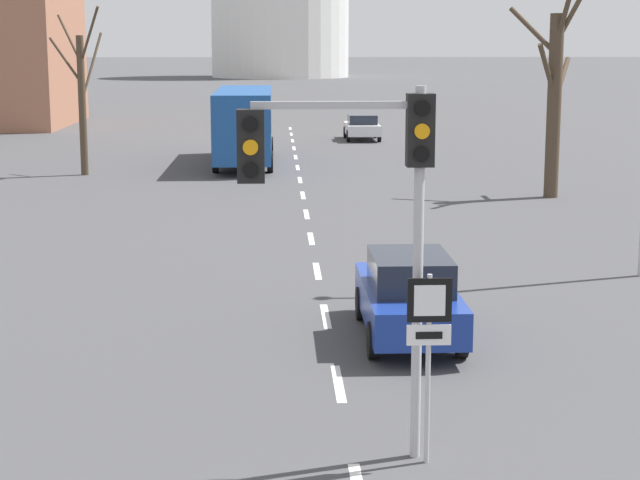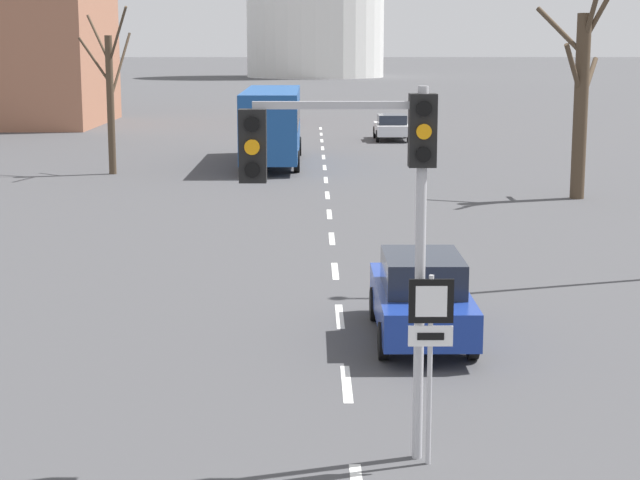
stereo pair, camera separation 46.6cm
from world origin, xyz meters
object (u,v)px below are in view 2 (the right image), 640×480
Objects in this scene: sedan_near_right at (421,296)px; city_bus at (272,121)px; route_sign_post at (430,336)px; traffic_signal_centre_tall at (363,179)px; sedan_near_left at (276,110)px; sedan_mid_centre at (392,127)px.

city_bus reaches higher than sedan_near_right.
city_bus is at bearing 97.50° from sedan_near_right.
route_sign_post is at bearing -94.76° from sedan_near_right.
sedan_near_left is (-3.30, 63.74, -3.06)m from traffic_signal_centre_tall.
sedan_mid_centre is at bearing 85.30° from traffic_signal_centre_tall.
sedan_near_right is 1.05× the size of sedan_mid_centre.
sedan_near_right is (0.52, 6.25, -0.95)m from route_sign_post.
sedan_near_right is 0.42× the size of city_bus.
route_sign_post is at bearing -86.24° from sedan_near_left.
traffic_signal_centre_tall is 1.14× the size of sedan_near_right.
route_sign_post reaches higher than sedan_near_right.
sedan_mid_centre is (7.29, -15.11, -0.05)m from sedan_near_left.
city_bus is at bearing -88.44° from sedan_near_left.
route_sign_post is (0.91, -0.23, -2.09)m from traffic_signal_centre_tall.
traffic_signal_centre_tall is 48.89m from sedan_mid_centre.
city_bus is (-6.54, -12.42, 1.27)m from sedan_mid_centre.
sedan_near_right is 42.69m from sedan_mid_centre.
route_sign_post is 0.62× the size of sedan_mid_centre.
sedan_near_right is at bearing -82.50° from city_bus.
sedan_near_right reaches higher than sedan_mid_centre.
route_sign_post is 0.59× the size of sedan_near_right.
sedan_mid_centre is at bearing 62.22° from city_bus.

